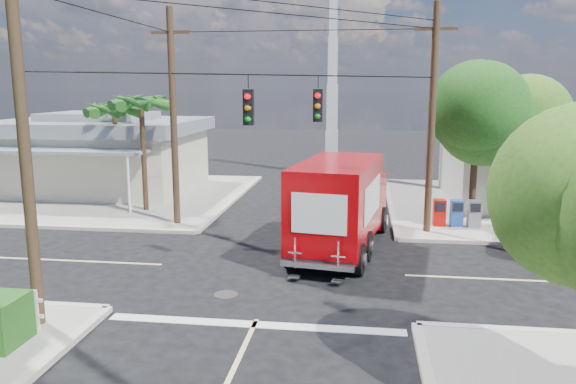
# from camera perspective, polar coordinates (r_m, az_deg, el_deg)

# --- Properties ---
(ground) EXTENTS (120.00, 120.00, 0.00)m
(ground) POSITION_cam_1_polar(r_m,az_deg,el_deg) (18.38, -0.84, -7.91)
(ground) COLOR black
(ground) RESTS_ON ground
(sidewalk_ne) EXTENTS (14.12, 14.12, 0.14)m
(sidewalk_ne) POSITION_cam_1_polar(r_m,az_deg,el_deg) (29.87, 23.62, -1.41)
(sidewalk_ne) COLOR gray
(sidewalk_ne) RESTS_ON ground
(sidewalk_nw) EXTENTS (14.12, 14.12, 0.14)m
(sidewalk_nw) POSITION_cam_1_polar(r_m,az_deg,el_deg) (31.70, -17.62, -0.35)
(sidewalk_nw) COLOR gray
(sidewalk_nw) RESTS_ON ground
(road_markings) EXTENTS (32.00, 32.00, 0.01)m
(road_markings) POSITION_cam_1_polar(r_m,az_deg,el_deg) (17.01, -1.58, -9.46)
(road_markings) COLOR beige
(road_markings) RESTS_ON ground
(building_ne) EXTENTS (11.80, 10.20, 4.50)m
(building_ne) POSITION_cam_1_polar(r_m,az_deg,el_deg) (31.03, 26.27, 3.02)
(building_ne) COLOR beige
(building_ne) RESTS_ON sidewalk_ne
(building_nw) EXTENTS (10.80, 10.20, 4.30)m
(building_nw) POSITION_cam_1_polar(r_m,az_deg,el_deg) (33.28, -18.42, 3.85)
(building_nw) COLOR beige
(building_nw) RESTS_ON sidewalk_nw
(radio_tower) EXTENTS (0.80, 0.80, 17.00)m
(radio_tower) POSITION_cam_1_polar(r_m,az_deg,el_deg) (37.29, 4.53, 10.31)
(radio_tower) COLOR silver
(radio_tower) RESTS_ON ground
(tree_ne_front) EXTENTS (4.21, 4.14, 6.66)m
(tree_ne_front) POSITION_cam_1_polar(r_m,az_deg,el_deg) (24.45, 18.72, 7.56)
(tree_ne_front) COLOR #422D1C
(tree_ne_front) RESTS_ON sidewalk_ne
(tree_ne_back) EXTENTS (3.77, 3.66, 5.82)m
(tree_ne_back) POSITION_cam_1_polar(r_m,az_deg,el_deg) (27.22, 23.18, 6.30)
(tree_ne_back) COLOR #422D1C
(tree_ne_back) RESTS_ON sidewalk_ne
(palm_nw_front) EXTENTS (3.01, 3.08, 5.59)m
(palm_nw_front) POSITION_cam_1_polar(r_m,az_deg,el_deg) (26.72, -14.69, 8.58)
(palm_nw_front) COLOR #422D1C
(palm_nw_front) RESTS_ON sidewalk_nw
(palm_nw_back) EXTENTS (3.01, 3.08, 5.19)m
(palm_nw_back) POSITION_cam_1_polar(r_m,az_deg,el_deg) (28.91, -17.23, 7.85)
(palm_nw_back) COLOR #422D1C
(palm_nw_back) RESTS_ON sidewalk_nw
(utility_poles) EXTENTS (12.00, 10.68, 9.00)m
(utility_poles) POSITION_cam_1_polar(r_m,az_deg,el_deg) (19.33, -4.85, 7.13)
(utility_poles) COLOR #473321
(utility_poles) RESTS_ON ground
(vending_boxes) EXTENTS (1.90, 0.50, 1.10)m
(vending_boxes) POSITION_cam_1_polar(r_m,az_deg,el_deg) (24.31, 16.75, -2.06)
(vending_boxes) COLOR #A60C08
(vending_boxes) RESTS_ON sidewalk_ne
(delivery_truck) EXTENTS (3.50, 7.96, 3.33)m
(delivery_truck) POSITION_cam_1_polar(r_m,az_deg,el_deg) (20.25, 5.46, -1.24)
(delivery_truck) COLOR black
(delivery_truck) RESTS_ON ground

